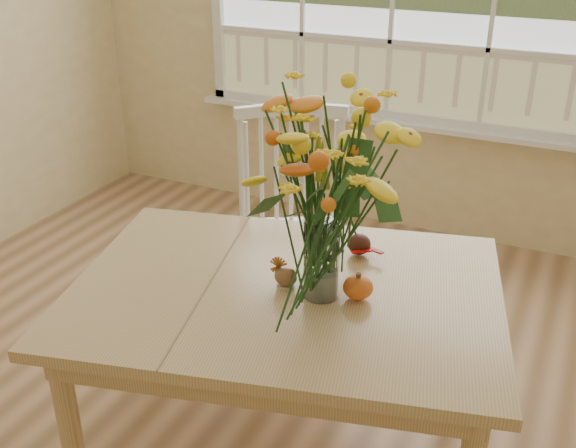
% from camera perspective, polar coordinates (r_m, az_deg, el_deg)
% --- Properties ---
extents(wall_back, '(4.00, 0.02, 2.70)m').
position_cam_1_polar(wall_back, '(4.02, 9.01, 17.92)').
color(wall_back, '#D8C38A').
rests_on(wall_back, floor).
extents(dining_table, '(1.58, 1.29, 0.74)m').
position_cam_1_polar(dining_table, '(2.26, -0.22, -7.34)').
color(dining_table, tan).
rests_on(dining_table, floor).
extents(windsor_chair, '(0.65, 0.65, 1.06)m').
position_cam_1_polar(windsor_chair, '(3.02, 0.40, 0.44)').
color(windsor_chair, white).
rests_on(windsor_chair, floor).
extents(flower_vase, '(0.53, 0.53, 0.63)m').
position_cam_1_polar(flower_vase, '(2.00, 3.00, 3.22)').
color(flower_vase, white).
rests_on(flower_vase, dining_table).
extents(pumpkin, '(0.10, 0.10, 0.07)m').
position_cam_1_polar(pumpkin, '(2.14, 5.94, -5.45)').
color(pumpkin, '#EA591B').
rests_on(pumpkin, dining_table).
extents(turkey_figurine, '(0.08, 0.06, 0.09)m').
position_cam_1_polar(turkey_figurine, '(2.19, -0.19, -4.51)').
color(turkey_figurine, '#CCB78C').
rests_on(turkey_figurine, dining_table).
extents(dark_gourd, '(0.12, 0.08, 0.07)m').
position_cam_1_polar(dark_gourd, '(2.40, 6.04, -1.80)').
color(dark_gourd, '#38160F').
rests_on(dark_gourd, dining_table).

